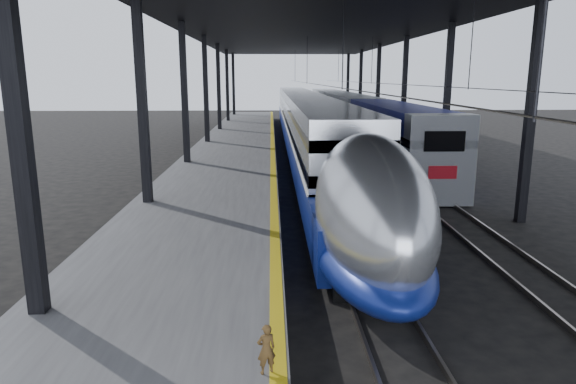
{
  "coord_description": "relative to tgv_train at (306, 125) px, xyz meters",
  "views": [
    {
      "loc": [
        -0.79,
        -15.38,
        5.91
      ],
      "look_at": [
        -0.22,
        2.08,
        2.0
      ],
      "focal_mm": 32.0,
      "sensor_mm": 36.0,
      "label": 1
    }
  ],
  "objects": [
    {
      "name": "rails",
      "position": [
        2.5,
        -6.1,
        -2.04
      ],
      "size": [
        6.52,
        80.0,
        0.16
      ],
      "color": "slate",
      "rests_on": "ground"
    },
    {
      "name": "tgv_train",
      "position": [
        0.0,
        0.0,
        0.0
      ],
      "size": [
        3.16,
        65.2,
        4.54
      ],
      "color": "silver",
      "rests_on": "ground"
    },
    {
      "name": "ground",
      "position": [
        -2.0,
        -26.1,
        -2.12
      ],
      "size": [
        160.0,
        160.0,
        0.0
      ],
      "primitive_type": "plane",
      "color": "black",
      "rests_on": "ground"
    },
    {
      "name": "second_train",
      "position": [
        5.0,
        8.56,
        0.05
      ],
      "size": [
        3.11,
        56.05,
        4.28
      ],
      "color": "navy",
      "rests_on": "ground"
    },
    {
      "name": "child",
      "position": [
        -2.9,
        -33.64,
        -0.67
      ],
      "size": [
        0.38,
        0.31,
        0.89
      ],
      "primitive_type": "imported",
      "rotation": [
        0.0,
        0.0,
        3.48
      ],
      "color": "#4B3519",
      "rests_on": "platform"
    },
    {
      "name": "yellow_strip",
      "position": [
        -2.7,
        -6.1,
        -1.12
      ],
      "size": [
        0.3,
        80.0,
        0.01
      ],
      "primitive_type": "cube",
      "color": "gold",
      "rests_on": "platform"
    },
    {
      "name": "canopy",
      "position": [
        -0.1,
        -6.1,
        6.99
      ],
      "size": [
        18.0,
        75.0,
        9.47
      ],
      "color": "black",
      "rests_on": "ground"
    },
    {
      "name": "platform",
      "position": [
        -5.5,
        -6.1,
        -1.62
      ],
      "size": [
        6.0,
        80.0,
        1.0
      ],
      "primitive_type": "cube",
      "color": "#4C4C4F",
      "rests_on": "ground"
    }
  ]
}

